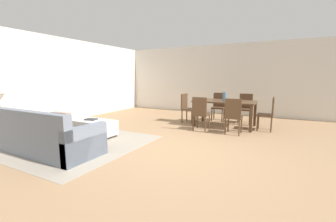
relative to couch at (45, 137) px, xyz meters
The scene contains 16 objects.
ground_plane 2.45m from the couch, 30.70° to the left, with size 10.80×10.80×0.00m, color #9E7A56.
wall_back 6.67m from the couch, 71.45° to the left, with size 9.00×0.12×2.70m, color silver.
wall_left 3.15m from the couch, 144.04° to the left, with size 0.12×11.00×2.70m, color silver.
area_rug 0.72m from the couch, 92.87° to the left, with size 3.00×2.80×0.01m, color gray.
couch is the anchor object (origin of this frame).
ottoman_table 1.26m from the couch, 92.80° to the left, with size 1.14×0.58×0.41m.
side_table 1.44m from the couch, behind, with size 0.40×0.40×0.58m.
dining_table 4.68m from the couch, 57.49° to the left, with size 1.72×0.96×0.76m.
dining_chair_near_left 3.71m from the couch, 56.08° to the left, with size 0.40×0.40×0.92m.
dining_chair_near_right 4.25m from the couch, 46.20° to the left, with size 0.41×0.41×0.92m.
dining_chair_far_left 5.22m from the couch, 66.20° to the left, with size 0.43×0.43×0.92m.
dining_chair_far_right 5.63m from the couch, 58.22° to the left, with size 0.41×0.41×0.92m.
dining_chair_head_east 5.39m from the couch, 46.66° to the left, with size 0.41×0.41×0.92m.
dining_chair_head_west 4.15m from the couch, 71.78° to the left, with size 0.42×0.42×0.92m.
vase_centerpiece 4.67m from the couch, 57.32° to the left, with size 0.12×0.12×0.25m, color slate.
book_on_ottoman 1.27m from the couch, 94.27° to the left, with size 0.26×0.20×0.03m, color #333338.
Camera 1 is at (1.95, -3.78, 1.44)m, focal length 23.61 mm.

